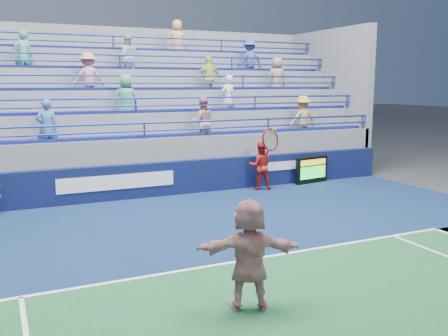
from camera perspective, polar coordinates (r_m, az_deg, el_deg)
name	(u,v)px	position (r m, az deg, el deg)	size (l,w,h in m)	color
ground	(238,262)	(10.30, 1.63, -10.73)	(120.00, 120.00, 0.00)	#333538
sponsor_wall	(148,180)	(16.03, -8.73, -1.38)	(18.00, 0.32, 1.10)	#0A153B
bleacher_stand	(119,137)	(19.50, -11.90, 3.44)	(18.00, 5.60, 6.13)	slate
serve_speed_board	(312,170)	(18.33, 9.98, -0.22)	(1.42, 0.38, 0.98)	black
tennis_player	(249,254)	(8.04, 2.91, -9.79)	(1.76, 1.10, 2.91)	silver
ball_girl	(260,166)	(16.98, 4.16, 0.24)	(0.80, 0.62, 1.64)	#A61913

